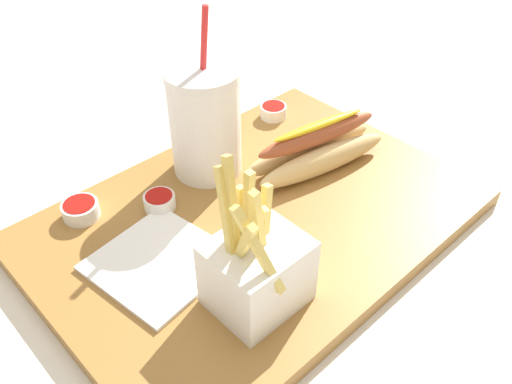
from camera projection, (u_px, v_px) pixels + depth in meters
The scene contains 9 objects.
ground_plane at pixel (256, 233), 0.62m from camera, with size 2.40×2.40×0.02m, color silver.
food_tray at pixel (256, 220), 0.61m from camera, with size 0.47×0.33×0.02m, color olive.
soda_cup at pixel (205, 122), 0.62m from camera, with size 0.08×0.08×0.20m.
fries_basket at pixel (256, 270), 0.48m from camera, with size 0.08×0.08×0.15m.
hot_dog_1 at pixel (317, 149), 0.65m from camera, with size 0.19×0.09×0.06m.
ketchup_cup_1 at pixel (273, 111), 0.75m from camera, with size 0.04×0.04×0.02m.
ketchup_cup_2 at pixel (80, 209), 0.59m from camera, with size 0.04×0.04×0.02m.
ketchup_cup_3 at pixel (159, 201), 0.60m from camera, with size 0.04×0.04×0.02m.
napkin_stack at pixel (160, 262), 0.54m from camera, with size 0.12×0.12×0.00m, color white.
Camera 1 is at (-0.31, -0.33, 0.42)m, focal length 38.43 mm.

